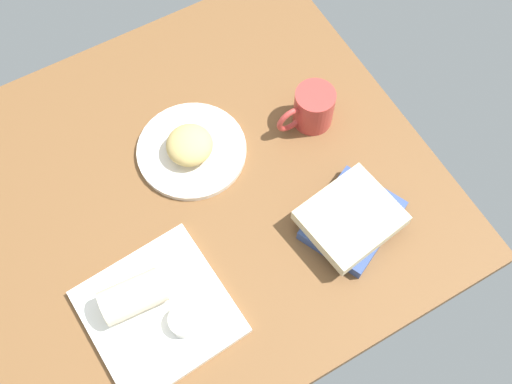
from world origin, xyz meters
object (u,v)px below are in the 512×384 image
coffee_mug (312,108)px  sauce_cup (185,321)px  scone_pastry (190,145)px  breakfast_wrap (133,296)px  square_plate (159,312)px  round_plate (192,150)px  book_stack (352,219)px

coffee_mug → sauce_cup: bearing=31.3°
scone_pastry → breakfast_wrap: 33.62cm
scone_pastry → coffee_mug: size_ratio=0.73×
sauce_cup → coffee_mug: coffee_mug is taller
square_plate → coffee_mug: size_ratio=1.88×
scone_pastry → breakfast_wrap: size_ratio=0.85×
sauce_cup → breakfast_wrap: 10.50cm
breakfast_wrap → coffee_mug: bearing=114.6°
scone_pastry → breakfast_wrap: bearing=45.2°
scone_pastry → round_plate: bearing=-126.6°
scone_pastry → sauce_cup: 36.54cm
sauce_cup → book_stack: size_ratio=0.26×
scone_pastry → book_stack: bearing=124.1°
coffee_mug → breakfast_wrap: bearing=20.3°
round_plate → book_stack: book_stack is taller
book_stack → coffee_mug: bearing=-104.1°
book_stack → coffee_mug: size_ratio=1.69×
square_plate → sauce_cup: sauce_cup is taller
scone_pastry → sauce_cup: bearing=61.5°
square_plate → book_stack: book_stack is taller
square_plate → book_stack: 41.54cm
scone_pastry → square_plate: (20.90, 27.52, -3.42)cm
scone_pastry → breakfast_wrap: breakfast_wrap is taller
sauce_cup → breakfast_wrap: size_ratio=0.51×
square_plate → breakfast_wrap: breakfast_wrap is taller
square_plate → sauce_cup: size_ratio=4.33×
round_plate → scone_pastry: scone_pastry is taller
sauce_cup → coffee_mug: (-44.23, -26.90, 1.71)cm
round_plate → scone_pastry: size_ratio=2.37×
book_stack → coffee_mug: coffee_mug is taller
square_plate → scone_pastry: bearing=-127.2°
breakfast_wrap → square_plate: bearing=41.5°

